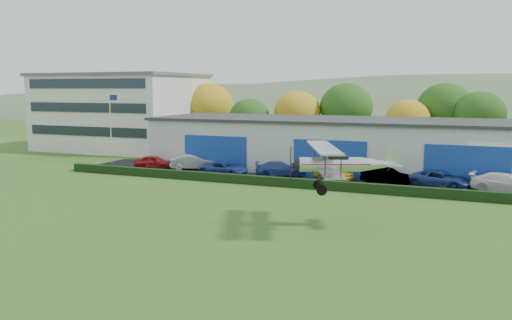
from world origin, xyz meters
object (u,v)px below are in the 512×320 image
at_px(car_7, 506,183).
at_px(biplane, 339,163).
at_px(hangar, 344,144).
at_px(car_2, 224,169).
at_px(office_block, 122,111).
at_px(flagpole, 111,121).
at_px(car_6, 440,179).
at_px(car_3, 280,169).
at_px(car_4, 334,172).
at_px(car_5, 386,176).
at_px(car_0, 154,162).
at_px(car_1, 194,162).

xyz_separation_m(car_7, biplane, (-10.02, -15.43, 3.15)).
distance_m(hangar, car_2, 13.15).
distance_m(office_block, biplane, 48.49).
distance_m(flagpole, car_6, 35.12).
bearing_deg(car_3, car_2, 86.95).
relative_size(office_block, car_2, 4.30).
relative_size(car_6, car_7, 0.94).
relative_size(hangar, car_6, 8.03).
xyz_separation_m(hangar, flagpole, (-24.88, -5.98, 2.13)).
relative_size(hangar, car_2, 8.48).
distance_m(car_3, car_4, 5.28).
relative_size(hangar, office_block, 1.97).
relative_size(office_block, biplane, 2.80).
bearing_deg(biplane, car_3, 98.05).
bearing_deg(car_7, car_5, 98.18).
bearing_deg(car_5, car_0, 103.22).
xyz_separation_m(car_3, car_6, (14.58, -0.30, 0.02)).
xyz_separation_m(office_block, car_0, (14.55, -14.48, -4.47)).
bearing_deg(car_3, office_block, 42.27).
bearing_deg(hangar, biplane, -77.79).
xyz_separation_m(hangar, car_1, (-14.23, -6.50, -1.81)).
distance_m(car_1, biplane, 25.57).
relative_size(car_1, car_5, 1.10).
relative_size(car_5, car_7, 0.81).
distance_m(car_0, car_2, 8.79).
distance_m(car_0, car_4, 19.14).
relative_size(office_block, car_4, 5.16).
distance_m(hangar, car_5, 9.32).
bearing_deg(car_6, car_3, 100.62).
relative_size(car_0, car_1, 0.84).
bearing_deg(car_4, car_0, 115.27).
xyz_separation_m(car_0, biplane, (23.44, -15.62, 3.24)).
height_order(hangar, car_6, hangar).
distance_m(hangar, car_7, 16.95).
bearing_deg(office_block, biplane, -38.39).
relative_size(office_block, car_1, 4.29).
distance_m(car_1, car_3, 9.64).
distance_m(hangar, car_4, 7.10).
bearing_deg(car_4, biplane, -141.87).
bearing_deg(office_block, car_5, -20.41).
xyz_separation_m(car_0, car_3, (13.85, 0.56, -0.00)).
bearing_deg(office_block, car_2, -33.92).
xyz_separation_m(car_1, car_6, (24.21, -0.69, -0.09)).
bearing_deg(car_0, office_block, 32.25).
bearing_deg(biplane, car_1, 116.61).
xyz_separation_m(hangar, biplane, (4.99, -23.08, 1.32)).
relative_size(car_7, biplane, 0.73).
height_order(hangar, car_7, hangar).
distance_m(car_2, biplane, 20.89).
xyz_separation_m(hangar, car_7, (15.01, -7.65, -1.83)).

